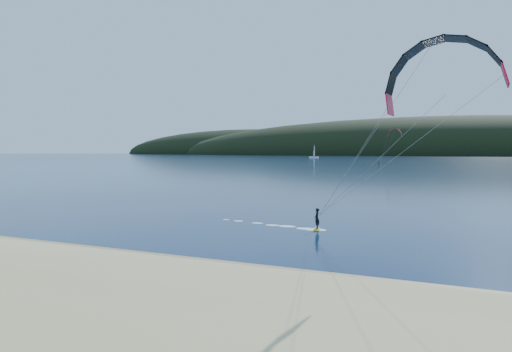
# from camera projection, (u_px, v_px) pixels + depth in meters

# --- Properties ---
(ground) EXTENTS (1800.00, 1800.00, 0.00)m
(ground) POSITION_uv_depth(u_px,v_px,m) (111.00, 278.00, 25.83)
(ground) COLOR #08173C
(ground) RESTS_ON ground
(wet_sand) EXTENTS (220.00, 2.50, 0.10)m
(wet_sand) POSITION_uv_depth(u_px,v_px,m) (163.00, 260.00, 29.88)
(wet_sand) COLOR #988758
(wet_sand) RESTS_ON ground
(headland) EXTENTS (1200.00, 310.00, 140.00)m
(headland) POSITION_uv_depth(u_px,v_px,m) (476.00, 155.00, 697.27)
(headland) COLOR black
(headland) RESTS_ON ground
(kitesurfer_near) EXTENTS (25.04, 9.19, 14.74)m
(kitesurfer_near) POSITION_uv_depth(u_px,v_px,m) (437.00, 102.00, 31.25)
(kitesurfer_near) COLOR gold
(kitesurfer_near) RESTS_ON ground
(kitesurfer_far) EXTENTS (10.96, 4.85, 15.25)m
(kitesurfer_far) POSITION_uv_depth(u_px,v_px,m) (394.00, 136.00, 215.59)
(kitesurfer_far) COLOR gold
(kitesurfer_far) RESTS_ON ground
(sailboat) EXTENTS (8.78, 5.52, 12.28)m
(sailboat) POSITION_uv_depth(u_px,v_px,m) (314.00, 157.00, 440.61)
(sailboat) COLOR white
(sailboat) RESTS_ON ground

